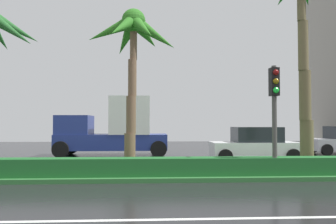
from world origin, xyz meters
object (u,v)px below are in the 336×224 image
Objects in this scene: palm_tree_centre at (301,1)px; box_truck_following at (114,129)px; palm_tree_centre_left at (133,41)px; traffic_signal_median_right at (274,100)px; car_in_traffic_leading at (255,145)px.

palm_tree_centre reaches higher than box_truck_following.
palm_tree_centre_left reaches higher than box_truck_following.
traffic_signal_median_right is at bearing 125.94° from box_truck_following.
traffic_signal_median_right is at bearing -143.07° from palm_tree_centre.
car_in_traffic_leading is at bearing 156.54° from box_truck_following.
traffic_signal_median_right is 0.58× the size of box_truck_following.
palm_tree_centre_left is 6.55m from palm_tree_centre.
box_truck_following is 1.49× the size of car_in_traffic_leading.
palm_tree_centre_left is 8.22m from box_truck_following.
traffic_signal_median_right is 10.91m from box_truck_following.
traffic_signal_median_right is (4.85, -1.50, -2.32)m from palm_tree_centre_left.
traffic_signal_median_right is at bearing 79.16° from car_in_traffic_leading.
palm_tree_centre_left is 1.64× the size of traffic_signal_median_right.
car_in_traffic_leading is at bearing 34.46° from palm_tree_centre_left.
box_truck_following is at bearing 125.94° from traffic_signal_median_right.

